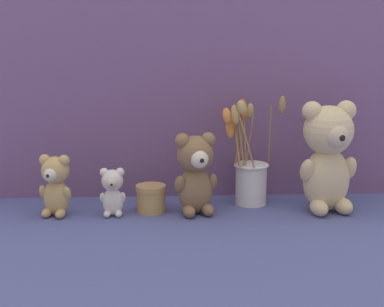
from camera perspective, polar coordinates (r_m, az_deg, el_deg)
ground_plane at (r=1.51m, az=0.04°, el=-5.79°), size 4.00×4.00×0.00m
backdrop_wall at (r=1.61m, az=-0.25°, el=7.04°), size 1.31×0.02×0.65m
teddy_bear_large at (r=1.53m, az=13.05°, el=-0.11°), size 0.16×0.14×0.29m
teddy_bear_medium at (r=1.48m, az=0.36°, el=-1.81°), size 0.12×0.11×0.21m
teddy_bear_small at (r=1.51m, az=-13.12°, el=-2.90°), size 0.09×0.08×0.16m
teddy_bear_tiny at (r=1.49m, az=-7.71°, el=-3.62°), size 0.07×0.06×0.12m
flower_vase at (r=1.57m, az=5.53°, el=-1.50°), size 0.17×0.13×0.30m
decorative_tin_tall at (r=1.52m, az=-4.00°, el=-4.35°), size 0.08×0.08×0.07m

